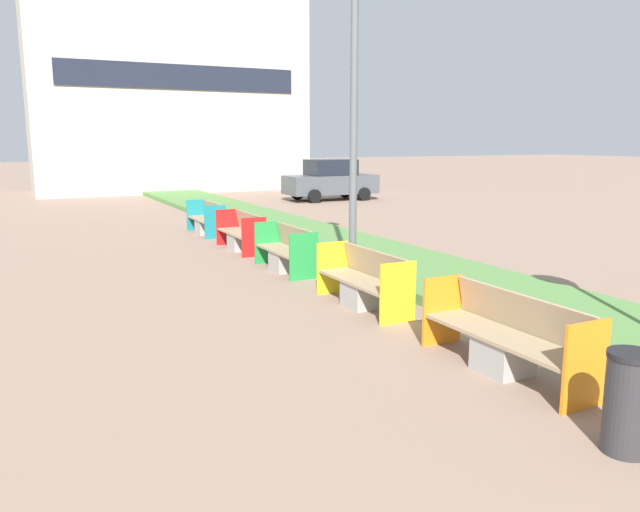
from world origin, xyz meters
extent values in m
cube|color=#568442|center=(3.20, 12.00, 0.09)|extent=(2.80, 120.00, 0.18)
cube|color=#B2AD9E|center=(4.00, 36.78, 5.31)|extent=(14.20, 5.41, 10.61)
cube|color=#1E2333|center=(4.00, 34.03, 5.84)|extent=(11.93, 0.08, 1.20)
cube|color=#9E9B96|center=(0.90, 7.47, 0.21)|extent=(0.52, 0.60, 0.42)
cube|color=tan|center=(0.90, 7.47, 0.44)|extent=(0.58, 2.32, 0.05)
cube|color=tan|center=(1.17, 7.47, 0.70)|extent=(0.14, 2.23, 0.48)
cube|color=orange|center=(0.90, 6.29, 0.47)|extent=(0.62, 0.04, 0.94)
cube|color=orange|center=(0.90, 8.65, 0.47)|extent=(0.62, 0.04, 0.94)
cube|color=#9E9B96|center=(0.90, 10.78, 0.21)|extent=(0.52, 0.60, 0.42)
cube|color=tan|center=(0.90, 10.78, 0.44)|extent=(0.58, 2.08, 0.05)
cube|color=tan|center=(1.17, 10.78, 0.70)|extent=(0.14, 1.99, 0.48)
cube|color=yellow|center=(0.90, 9.72, 0.47)|extent=(0.62, 0.04, 0.94)
cube|color=yellow|center=(0.90, 11.84, 0.47)|extent=(0.62, 0.04, 0.94)
cube|color=#9E9B96|center=(0.90, 14.01, 0.21)|extent=(0.52, 0.60, 0.42)
cube|color=tan|center=(0.90, 14.01, 0.44)|extent=(0.58, 1.87, 0.05)
cube|color=tan|center=(1.17, 14.01, 0.70)|extent=(0.14, 1.79, 0.48)
cube|color=#238C3D|center=(0.90, 13.06, 0.47)|extent=(0.62, 0.04, 0.94)
cube|color=#238C3D|center=(0.90, 14.96, 0.47)|extent=(0.62, 0.04, 0.94)
cube|color=#9E9B96|center=(0.90, 16.83, 0.21)|extent=(0.52, 0.60, 0.42)
cube|color=tan|center=(0.90, 16.83, 0.44)|extent=(0.58, 1.94, 0.05)
cube|color=tan|center=(1.17, 16.83, 0.70)|extent=(0.14, 1.87, 0.48)
cube|color=red|center=(0.90, 15.83, 0.47)|extent=(0.62, 0.04, 0.94)
cube|color=red|center=(0.90, 17.82, 0.47)|extent=(0.62, 0.04, 0.94)
cube|color=#9E9B96|center=(0.90, 19.87, 0.21)|extent=(0.52, 0.60, 0.42)
cube|color=tan|center=(0.90, 19.87, 0.44)|extent=(0.58, 1.86, 0.05)
cube|color=tan|center=(1.17, 19.87, 0.70)|extent=(0.14, 1.79, 0.48)
cube|color=#197A7F|center=(0.90, 18.92, 0.47)|extent=(0.62, 0.04, 0.94)
cube|color=#197A7F|center=(0.90, 20.82, 0.47)|extent=(0.62, 0.04, 0.94)
cylinder|color=#2D2D30|center=(0.51, 5.50, 0.44)|extent=(0.41, 0.41, 0.88)
cylinder|color=black|center=(0.51, 5.50, 0.90)|extent=(0.43, 0.43, 0.05)
cylinder|color=#56595B|center=(1.55, 12.26, 3.52)|extent=(0.14, 0.14, 7.03)
cube|color=#474C51|center=(9.07, 27.63, 0.72)|extent=(4.23, 1.84, 0.84)
cube|color=black|center=(9.07, 27.63, 1.50)|extent=(2.13, 1.59, 0.72)
cylinder|color=black|center=(10.33, 26.73, 0.30)|extent=(0.60, 0.20, 0.60)
cylinder|color=black|center=(10.33, 28.53, 0.30)|extent=(0.60, 0.20, 0.60)
cylinder|color=black|center=(7.81, 26.73, 0.30)|extent=(0.60, 0.20, 0.60)
cylinder|color=black|center=(7.81, 28.53, 0.30)|extent=(0.60, 0.20, 0.60)
camera|label=1|loc=(-4.21, 2.11, 2.73)|focal=35.00mm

